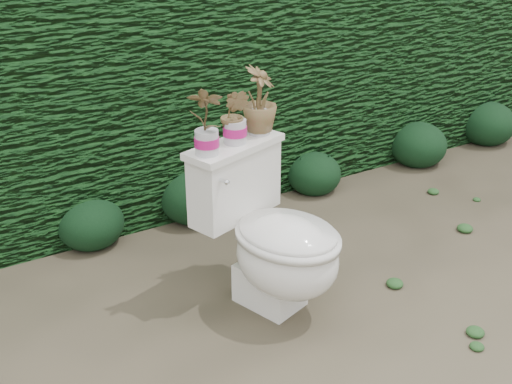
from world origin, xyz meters
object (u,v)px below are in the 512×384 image
toilet (274,240)px  potted_plant_center (235,118)px  potted_plant_right (259,102)px  potted_plant_left (206,122)px

toilet → potted_plant_center: bearing=88.8°
potted_plant_right → toilet: bearing=-154.3°
potted_plant_center → potted_plant_right: 0.17m
toilet → potted_plant_right: (0.09, 0.28, 0.57)m
toilet → potted_plant_center: (-0.07, 0.23, 0.54)m
toilet → potted_plant_right: size_ratio=2.56×
potted_plant_left → potted_plant_right: potted_plant_right is taller
toilet → potted_plant_right: bearing=54.1°
potted_plant_left → potted_plant_center: (0.17, 0.05, -0.03)m
toilet → potted_plant_left: size_ratio=2.66×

